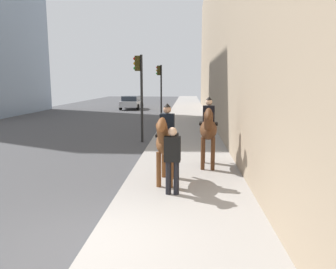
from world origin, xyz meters
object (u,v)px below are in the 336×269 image
Objects in this scene: mounted_horse_near at (167,140)px; pedestrian_greeting at (172,156)px; mounted_horse_far at (208,128)px; traffic_light_far_curb at (160,84)px; car_near_lane at (131,102)px; traffic_light_near_curb at (140,85)px.

mounted_horse_near is 0.97m from pedestrian_greeting.
traffic_light_far_curb is at bearing -164.73° from mounted_horse_far.
mounted_horse_near is at bearing -174.39° from traffic_light_far_curb.
traffic_light_near_curb is at bearing -167.02° from car_near_lane.
pedestrian_greeting is at bearing -165.84° from traffic_light_near_curb.
mounted_horse_near is at bearing 14.76° from pedestrian_greeting.
traffic_light_near_curb reaches higher than car_near_lane.
traffic_light_far_curb is (13.68, 2.77, 1.35)m from mounted_horse_far.
traffic_light_far_curb is (8.75, -0.21, -0.01)m from traffic_light_near_curb.
traffic_light_near_curb reaches higher than pedestrian_greeting.
pedestrian_greeting reaches higher than car_near_lane.
pedestrian_greeting is 0.43× the size of car_near_lane.
traffic_light_far_curb reaches higher than car_near_lane.
pedestrian_greeting is (-0.92, -0.21, -0.22)m from mounted_horse_near.
mounted_horse_far is 0.56× the size of traffic_light_far_curb.
traffic_light_near_curb is (-18.97, -3.78, 2.01)m from car_near_lane.
traffic_light_near_curb is (6.73, 1.73, 1.46)m from mounted_horse_near.
traffic_light_far_curb is (16.41, 1.73, 1.67)m from pedestrian_greeting.
mounted_horse_near is 1.30× the size of pedestrian_greeting.
traffic_light_far_curb is at bearing -1.35° from traffic_light_near_curb.
car_near_lane is at bearing 14.34° from pedestrian_greeting.
car_near_lane is at bearing 21.29° from traffic_light_far_curb.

